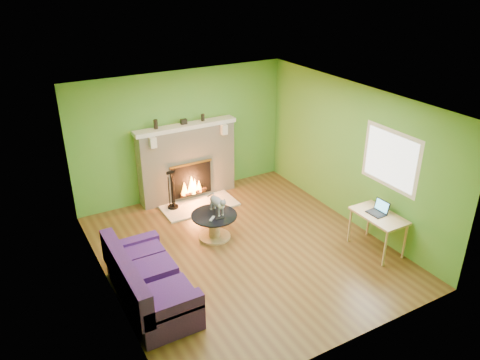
{
  "coord_description": "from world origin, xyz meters",
  "views": [
    {
      "loc": [
        -3.36,
        -5.81,
        4.5
      ],
      "look_at": [
        0.15,
        0.4,
        1.12
      ],
      "focal_mm": 35.0,
      "sensor_mm": 36.0,
      "label": 1
    }
  ],
  "objects_px": {
    "sofa": "(147,283)",
    "cat": "(217,203)",
    "desk": "(379,219)",
    "coffee_table": "(214,224)"
  },
  "relations": [
    {
      "from": "desk",
      "to": "coffee_table",
      "type": "bearing_deg",
      "value": 142.33
    },
    {
      "from": "sofa",
      "to": "cat",
      "type": "bearing_deg",
      "value": 33.63
    },
    {
      "from": "desk",
      "to": "cat",
      "type": "height_order",
      "value": "cat"
    },
    {
      "from": "desk",
      "to": "sofa",
      "type": "bearing_deg",
      "value": 170.64
    },
    {
      "from": "coffee_table",
      "to": "cat",
      "type": "xyz_separation_m",
      "value": [
        0.08,
        0.05,
        0.37
      ]
    },
    {
      "from": "sofa",
      "to": "desk",
      "type": "height_order",
      "value": "sofa"
    },
    {
      "from": "desk",
      "to": "cat",
      "type": "distance_m",
      "value": 2.75
    },
    {
      "from": "sofa",
      "to": "coffee_table",
      "type": "distance_m",
      "value": 1.93
    },
    {
      "from": "desk",
      "to": "cat",
      "type": "relative_size",
      "value": 1.62
    },
    {
      "from": "sofa",
      "to": "cat",
      "type": "height_order",
      "value": "sofa"
    }
  ]
}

